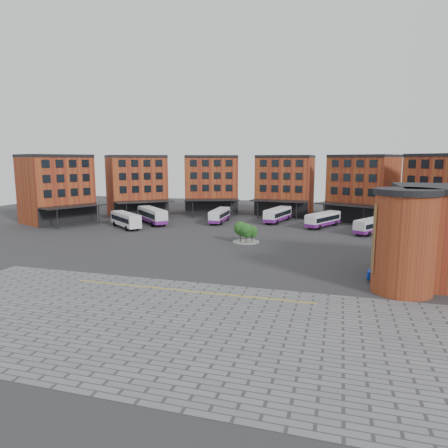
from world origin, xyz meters
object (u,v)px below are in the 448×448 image
(bus_d, at_px, (278,214))
(bus_c, at_px, (220,215))
(bus_f, at_px, (372,225))
(tree_island, at_px, (246,231))
(bus_b, at_px, (152,215))
(bus_a, at_px, (126,219))
(blue_car, at_px, (390,276))
(bus_e, at_px, (323,219))

(bus_d, bearing_deg, bus_c, -148.50)
(bus_c, height_order, bus_d, bus_d)
(bus_d, height_order, bus_f, bus_d)
(tree_island, xyz_separation_m, bus_b, (-23.68, 13.83, -0.15))
(bus_f, bearing_deg, bus_a, -141.33)
(bus_f, distance_m, blue_car, 31.20)
(bus_a, distance_m, bus_e, 39.64)
(bus_b, relative_size, blue_car, 2.16)
(bus_a, xyz_separation_m, bus_d, (28.00, 16.10, -0.12))
(bus_e, relative_size, bus_f, 1.05)
(bus_c, height_order, bus_e, bus_e)
(bus_d, height_order, blue_car, bus_d)
(bus_a, height_order, bus_c, bus_a)
(bus_a, distance_m, bus_b, 6.87)
(tree_island, bearing_deg, bus_c, 118.08)
(bus_b, bearing_deg, bus_f, -44.35)
(tree_island, relative_size, bus_b, 0.43)
(bus_a, distance_m, bus_f, 47.30)
(tree_island, height_order, bus_b, tree_island)
(bus_c, bearing_deg, blue_car, -52.31)
(bus_d, bearing_deg, bus_b, -146.72)
(tree_island, relative_size, bus_c, 0.42)
(bus_d, distance_m, blue_car, 44.26)
(tree_island, bearing_deg, bus_d, 85.99)
(bus_d, xyz_separation_m, bus_f, (18.76, -8.96, -0.13))
(bus_b, relative_size, bus_c, 0.99)
(bus_f, xyz_separation_m, blue_car, (-0.16, -31.19, -0.74))
(bus_c, relative_size, bus_e, 1.00)
(bus_f, bearing_deg, blue_car, -60.31)
(tree_island, xyz_separation_m, bus_f, (20.41, 14.65, -0.42))
(bus_b, relative_size, bus_d, 0.92)
(bus_c, height_order, blue_car, bus_c)
(bus_a, xyz_separation_m, bus_b, (2.67, 6.33, 0.02))
(bus_b, xyz_separation_m, bus_d, (25.33, 9.77, -0.14))
(bus_b, bearing_deg, bus_a, -158.32)
(bus_a, distance_m, bus_c, 19.94)
(bus_e, xyz_separation_m, blue_car, (8.80, -35.98, -0.80))
(bus_b, relative_size, bus_f, 1.05)
(tree_island, bearing_deg, bus_b, 149.71)
(bus_c, xyz_separation_m, bus_d, (12.00, 4.21, 0.09))
(bus_f, bearing_deg, bus_c, -158.80)
(bus_c, bearing_deg, bus_f, -11.51)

